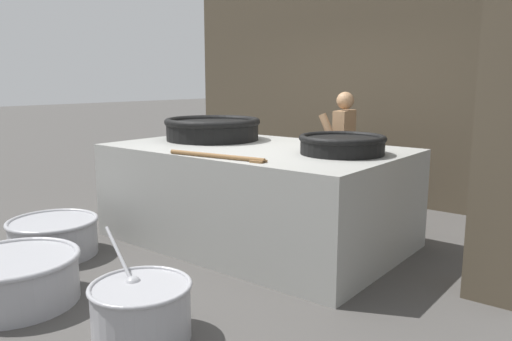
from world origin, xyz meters
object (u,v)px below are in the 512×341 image
object	(u,v)px
giant_wok_far	(342,144)
prep_bowl_extra	(15,277)
giant_wok_near	(213,128)
cook	(343,149)
prep_bowl_vegetables	(141,309)
prep_bowl_meat	(54,235)

from	to	relation	value
giant_wok_far	prep_bowl_extra	world-z (taller)	giant_wok_far
giant_wok_near	cook	world-z (taller)	cook
cook	giant_wok_near	bearing A→B (deg)	43.50
prep_bowl_vegetables	prep_bowl_extra	bearing A→B (deg)	-168.22
cook	prep_bowl_vegetables	bearing A→B (deg)	88.03
cook	prep_bowl_meat	xyz separation A→B (m)	(-1.47, -3.06, -0.64)
prep_bowl_vegetables	prep_bowl_meat	bearing A→B (deg)	165.55
giant_wok_near	prep_bowl_vegetables	world-z (taller)	giant_wok_near
cook	giant_wok_far	bearing A→B (deg)	108.39
prep_bowl_vegetables	prep_bowl_extra	world-z (taller)	prep_bowl_vegetables
giant_wok_near	cook	distance (m)	1.67
cook	prep_bowl_vegetables	world-z (taller)	cook
prep_bowl_extra	prep_bowl_meat	bearing A→B (deg)	135.66
giant_wok_far	cook	world-z (taller)	cook
giant_wok_near	cook	xyz separation A→B (m)	(0.98, 1.31, -0.31)
prep_bowl_meat	prep_bowl_extra	xyz separation A→B (m)	(0.77, -0.75, 0.01)
giant_wok_far	prep_bowl_extra	size ratio (longest dim) A/B	0.84
giant_wok_far	cook	bearing A→B (deg)	118.05
prep_bowl_vegetables	prep_bowl_meat	size ratio (longest dim) A/B	1.01
giant_wok_near	prep_bowl_extra	xyz separation A→B (m)	(0.28, -2.50, -0.94)
prep_bowl_vegetables	prep_bowl_meat	distance (m)	2.02
prep_bowl_vegetables	cook	bearing A→B (deg)	97.70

